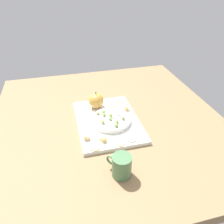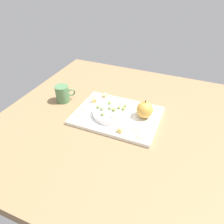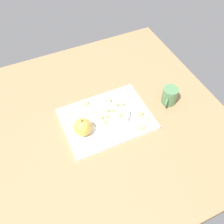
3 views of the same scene
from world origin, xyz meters
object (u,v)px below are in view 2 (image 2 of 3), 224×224
(cracker_1, at_px, (80,114))
(grape_4, at_px, (119,107))
(grape_7, at_px, (110,108))
(grape_3, at_px, (125,105))
(grape_1, at_px, (110,103))
(apple_whole, at_px, (145,110))
(grape_5, at_px, (98,107))
(cracker_3, at_px, (84,107))
(grape_6, at_px, (124,109))
(grape_8, at_px, (102,109))
(cup, at_px, (63,94))
(cheese_cube_0, at_px, (105,95))
(platter, at_px, (117,116))
(serving_dish, at_px, (112,113))
(cheese_cube_1, at_px, (120,130))
(cracker_0, at_px, (93,97))
(cheese_cube_2, at_px, (94,100))
(cracker_2, at_px, (138,128))
(grape_0, at_px, (103,114))
(cracker_4, at_px, (142,136))
(apple_slice_0, at_px, (116,115))
(grape_2, at_px, (114,110))

(cracker_1, bearing_deg, grape_4, 26.06)
(grape_7, bearing_deg, grape_3, 38.22)
(grape_1, bearing_deg, apple_whole, -1.02)
(apple_whole, xyz_separation_m, grape_5, (-0.21, -0.05, -0.01))
(cracker_3, bearing_deg, grape_6, 8.10)
(grape_8, bearing_deg, grape_1, 77.91)
(cup, bearing_deg, cheese_cube_0, 25.12)
(cracker_3, xyz_separation_m, grape_7, (0.13, 0.01, 0.03))
(platter, height_order, grape_5, grape_5)
(serving_dish, xyz_separation_m, grape_3, (0.05, 0.05, 0.02))
(cheese_cube_1, xyz_separation_m, grape_6, (-0.03, 0.12, 0.02))
(grape_1, bearing_deg, cracker_1, -137.73)
(apple_whole, bearing_deg, cracker_0, 168.19)
(cracker_3, xyz_separation_m, grape_6, (0.20, 0.03, 0.03))
(serving_dish, bearing_deg, cheese_cube_2, 151.92)
(cheese_cube_1, bearing_deg, grape_7, 130.91)
(cheese_cube_1, bearing_deg, grape_1, 127.29)
(cheese_cube_0, bearing_deg, grape_6, -36.11)
(cracker_2, distance_m, grape_0, 0.17)
(cracker_1, bearing_deg, serving_dish, 20.31)
(cracker_2, height_order, cracker_4, same)
(grape_4, bearing_deg, cracker_0, 156.51)
(cracker_4, relative_size, grape_5, 2.37)
(cheese_cube_1, bearing_deg, apple_slice_0, 126.07)
(cracker_2, distance_m, grape_5, 0.21)
(grape_4, bearing_deg, grape_8, -148.50)
(grape_5, height_order, grape_6, grape_6)
(cheese_cube_0, distance_m, grape_7, 0.15)
(platter, xyz_separation_m, grape_2, (-0.01, -0.01, 0.04))
(cracker_0, bearing_deg, cracker_4, -31.04)
(grape_2, bearing_deg, cheese_cube_2, 154.08)
(apple_whole, height_order, cracker_4, apple_whole)
(cheese_cube_2, xyz_separation_m, cracker_0, (-0.03, 0.04, -0.01))
(cracker_3, bearing_deg, cracker_1, -78.85)
(cracker_1, distance_m, cup, 0.18)
(apple_whole, relative_size, grape_7, 4.28)
(grape_5, relative_size, apple_slice_0, 0.37)
(serving_dish, height_order, grape_4, grape_4)
(grape_6, bearing_deg, grape_7, -163.75)
(cheese_cube_0, xyz_separation_m, grape_1, (0.06, -0.08, 0.02))
(cup, bearing_deg, grape_3, 2.97)
(grape_5, bearing_deg, grape_0, -45.26)
(platter, relative_size, cup, 4.37)
(cracker_3, distance_m, grape_8, 0.11)
(cheese_cube_1, xyz_separation_m, cracker_4, (0.09, 0.01, -0.01))
(cracker_4, distance_m, cup, 0.47)
(grape_2, height_order, grape_8, same)
(cheese_cube_2, bearing_deg, cracker_4, -27.57)
(cheese_cube_1, xyz_separation_m, grape_0, (-0.10, 0.05, 0.02))
(cracker_4, height_order, grape_1, grape_1)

